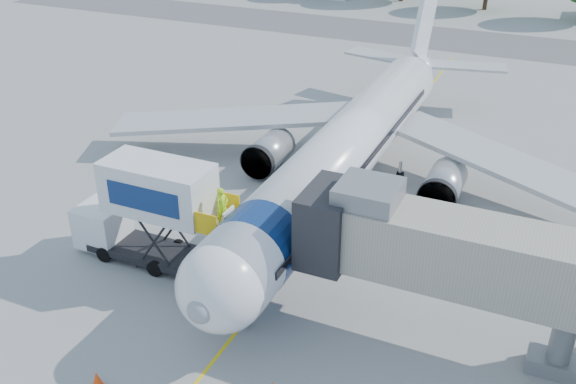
% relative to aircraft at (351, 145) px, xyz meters
% --- Properties ---
extents(ground, '(160.00, 160.00, 0.00)m').
position_rel_aircraft_xyz_m(ground, '(0.00, -4.12, -2.95)').
color(ground, gray).
rests_on(ground, ground).
extents(guidance_line, '(0.15, 70.00, 0.01)m').
position_rel_aircraft_xyz_m(guidance_line, '(0.00, -4.12, -2.94)').
color(guidance_line, yellow).
rests_on(guidance_line, ground).
extents(taxiway_strip, '(120.00, 10.00, 0.01)m').
position_rel_aircraft_xyz_m(taxiway_strip, '(0.00, 37.88, -2.94)').
color(taxiway_strip, '#59595B').
rests_on(taxiway_strip, ground).
extents(aircraft, '(34.17, 37.73, 11.35)m').
position_rel_aircraft_xyz_m(aircraft, '(0.00, 0.00, 0.00)').
color(aircraft, white).
rests_on(aircraft, ground).
extents(jet_bridge, '(13.90, 3.20, 6.60)m').
position_rel_aircraft_xyz_m(jet_bridge, '(7.99, -11.12, 1.39)').
color(jet_bridge, '#A59C8D').
rests_on(jet_bridge, ground).
extents(catering_hiloader, '(8.50, 2.44, 5.50)m').
position_rel_aircraft_xyz_m(catering_hiloader, '(-6.26, -11.12, -0.19)').
color(catering_hiloader, black).
rests_on(catering_hiloader, ground).
extents(safety_cone_b, '(0.48, 0.48, 0.77)m').
position_rel_aircraft_xyz_m(safety_cone_b, '(-3.27, -19.17, -2.58)').
color(safety_cone_b, '#F7420D').
rests_on(safety_cone_b, ground).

